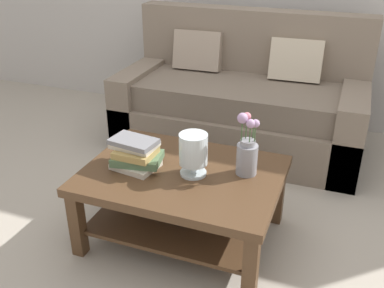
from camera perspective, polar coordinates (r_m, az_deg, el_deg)
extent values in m
plane|color=#ADA393|center=(2.97, 2.10, -7.71)|extent=(10.00, 10.00, 0.00)
cube|color=#7A6B5B|center=(3.65, 5.98, 2.31)|extent=(1.92, 0.90, 0.36)
cube|color=#6E6052|center=(3.52, 6.07, 6.28)|extent=(1.68, 0.74, 0.20)
cube|color=#7A6B5B|center=(3.79, 7.79, 11.67)|extent=(1.92, 0.20, 0.70)
cube|color=#7A6B5B|center=(3.89, -6.29, 5.77)|extent=(0.20, 0.90, 0.60)
cube|color=#7A6B5B|center=(3.51, 19.73, 1.93)|extent=(0.20, 0.90, 0.60)
cube|color=gray|center=(3.78, 0.78, 12.01)|extent=(0.41, 0.20, 0.34)
cube|color=beige|center=(3.59, 13.31, 10.53)|extent=(0.41, 0.20, 0.34)
cube|color=#4C331E|center=(2.46, -1.24, -4.07)|extent=(1.08, 0.80, 0.05)
cube|color=#4C331E|center=(2.54, -14.59, -9.98)|extent=(0.07, 0.07, 0.39)
cube|color=#4C331E|center=(2.21, 7.58, -15.59)|extent=(0.07, 0.07, 0.39)
cube|color=#4C331E|center=(3.02, -7.36, -2.87)|extent=(0.07, 0.07, 0.39)
cube|color=#4C331E|center=(2.75, 11.03, -6.37)|extent=(0.07, 0.07, 0.39)
cube|color=#4C331E|center=(2.61, -1.18, -9.32)|extent=(0.96, 0.68, 0.02)
cube|color=#3D6075|center=(2.63, -2.75, -8.44)|extent=(0.28, 0.20, 0.02)
cube|color=beige|center=(2.50, -7.27, -2.69)|extent=(0.26, 0.22, 0.03)
cube|color=#51704C|center=(2.49, -7.06, -1.84)|extent=(0.30, 0.23, 0.04)
cube|color=tan|center=(2.46, -7.27, -1.08)|extent=(0.21, 0.19, 0.04)
cube|color=beige|center=(2.48, -7.43, -0.09)|extent=(0.26, 0.18, 0.03)
cube|color=slate|center=(2.45, -7.55, 0.32)|extent=(0.27, 0.19, 0.03)
cylinder|color=silver|center=(2.42, 0.17, -3.73)|extent=(0.15, 0.15, 0.02)
cylinder|color=silver|center=(2.40, 0.17, -3.04)|extent=(0.04, 0.04, 0.05)
cylinder|color=silver|center=(2.35, 0.17, -0.66)|extent=(0.16, 0.16, 0.17)
sphere|color=#51704C|center=(2.37, -0.36, -1.18)|extent=(0.05, 0.05, 0.05)
sphere|color=#3D6075|center=(2.37, 0.80, -1.35)|extent=(0.04, 0.04, 0.04)
cylinder|color=gray|center=(2.41, 7.09, -1.98)|extent=(0.12, 0.12, 0.17)
cylinder|color=gray|center=(2.36, 7.23, 0.17)|extent=(0.08, 0.08, 0.03)
cylinder|color=#426638|center=(2.33, 8.13, 1.34)|extent=(0.01, 0.01, 0.09)
sphere|color=#B28CB7|center=(2.30, 8.23, 2.65)|extent=(0.04, 0.04, 0.04)
cylinder|color=#426638|center=(2.37, 7.91, 1.53)|extent=(0.01, 0.01, 0.07)
sphere|color=#C66B7A|center=(2.35, 7.98, 2.57)|extent=(0.04, 0.04, 0.04)
cylinder|color=#426638|center=(2.35, 7.02, 1.98)|extent=(0.01, 0.01, 0.11)
sphere|color=#C66B7A|center=(2.32, 7.11, 3.55)|extent=(0.04, 0.04, 0.04)
cylinder|color=#426638|center=(2.32, 6.46, 1.68)|extent=(0.01, 0.01, 0.11)
sphere|color=#B28CB7|center=(2.29, 6.55, 3.34)|extent=(0.06, 0.06, 0.06)
cylinder|color=#426638|center=(2.32, 7.50, 1.26)|extent=(0.01, 0.01, 0.09)
sphere|color=#B28CB7|center=(2.29, 7.58, 2.62)|extent=(0.05, 0.05, 0.05)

